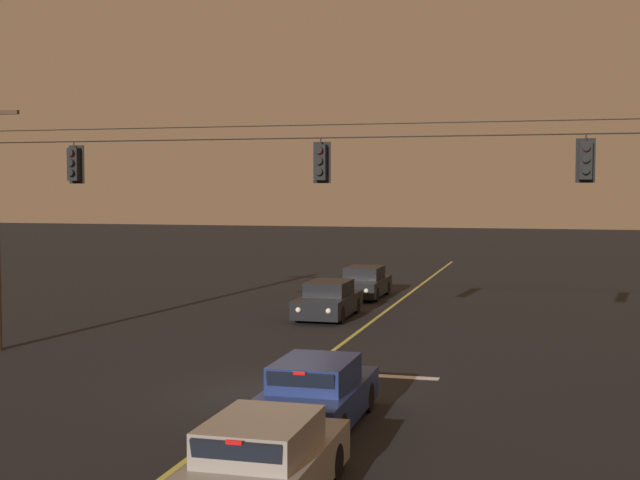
% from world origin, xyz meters
% --- Properties ---
extents(ground_plane, '(180.00, 180.00, 0.00)m').
position_xyz_m(ground_plane, '(0.00, 0.00, 0.00)').
color(ground_plane, black).
extents(lane_centre_stripe, '(0.14, 60.00, 0.01)m').
position_xyz_m(lane_centre_stripe, '(0.00, 9.22, 0.00)').
color(lane_centre_stripe, '#D1C64C').
rests_on(lane_centre_stripe, ground).
extents(stop_bar_paint, '(3.40, 0.36, 0.01)m').
position_xyz_m(stop_bar_paint, '(1.90, 2.62, 0.00)').
color(stop_bar_paint, silver).
rests_on(stop_bar_paint, ground).
extents(signal_span_assembly, '(21.60, 0.32, 7.68)m').
position_xyz_m(signal_span_assembly, '(0.00, 3.22, 4.00)').
color(signal_span_assembly, '#423021').
rests_on(signal_span_assembly, ground).
extents(traffic_light_leftmost, '(0.48, 0.41, 1.22)m').
position_xyz_m(traffic_light_leftmost, '(-7.18, 3.20, 5.63)').
color(traffic_light_leftmost, black).
extents(traffic_light_left_inner, '(0.48, 0.41, 1.22)m').
position_xyz_m(traffic_light_left_inner, '(0.28, 3.20, 5.63)').
color(traffic_light_left_inner, black).
extents(traffic_light_centre, '(0.48, 0.41, 1.22)m').
position_xyz_m(traffic_light_centre, '(7.15, 3.20, 5.63)').
color(traffic_light_centre, black).
extents(car_waiting_near_lane, '(1.80, 4.33, 1.39)m').
position_xyz_m(car_waiting_near_lane, '(1.67, -2.43, 0.65)').
color(car_waiting_near_lane, navy).
rests_on(car_waiting_near_lane, ground).
extents(car_oncoming_lead, '(1.80, 4.42, 1.39)m').
position_xyz_m(car_oncoming_lead, '(-1.81, 12.35, 0.65)').
color(car_oncoming_lead, black).
rests_on(car_oncoming_lead, ground).
extents(car_oncoming_trailing, '(1.80, 4.42, 1.39)m').
position_xyz_m(car_oncoming_trailing, '(-1.75, 18.70, 0.65)').
color(car_oncoming_trailing, black).
rests_on(car_oncoming_trailing, ground).
extents(car_waiting_second_near, '(1.80, 4.33, 1.39)m').
position_xyz_m(car_waiting_second_near, '(2.05, -7.07, 0.65)').
color(car_waiting_second_near, gray).
rests_on(car_waiting_second_near, ground).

